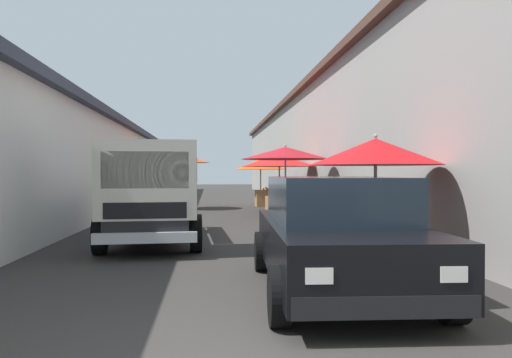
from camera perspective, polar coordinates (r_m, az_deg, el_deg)
name	(u,v)px	position (r m, az deg, el deg)	size (l,w,h in m)	color
ground	(218,215)	(16.89, -4.59, -4.36)	(90.00, 90.00, 0.00)	#33302D
building_left_whitewash	(33,166)	(20.26, -25.26, 1.45)	(49.80, 7.50, 3.54)	silver
building_right_concrete	(388,146)	(20.48, 15.64, 3.82)	(49.80, 7.50, 5.20)	gray
fruit_stall_far_right	(183,165)	(19.84, -8.74, 1.65)	(2.26, 2.26, 2.35)	#9E9EA3
fruit_stall_near_right	(374,168)	(8.15, 14.07, 1.34)	(2.22, 2.22, 2.16)	#9E9EA3
fruit_stall_mid_lane	(280,165)	(18.00, 2.90, 1.70)	(2.88, 2.88, 2.29)	#9E9EA3
fruit_stall_near_left	(261,170)	(21.14, 0.65, 1.03)	(2.23, 2.23, 2.22)	#9E9EA3
fruit_stall_far_left	(285,161)	(14.79, 3.46, 2.24)	(2.77, 2.77, 2.39)	#9E9EA3
hatchback_car	(336,233)	(6.14, 9.57, -6.44)	(3.98, 2.06, 1.45)	black
delivery_truck	(151,196)	(9.74, -12.53, -2.00)	(5.01, 2.18, 2.08)	black
vendor_by_crates	(159,198)	(12.60, -11.58, -2.22)	(0.27, 0.61, 1.51)	navy
vendor_in_shade	(146,187)	(18.61, -13.07, -0.92)	(0.31, 0.64, 1.67)	#232328
plastic_stool	(367,232)	(9.75, 13.17, -6.21)	(0.30, 0.30, 0.43)	#1E8C3F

